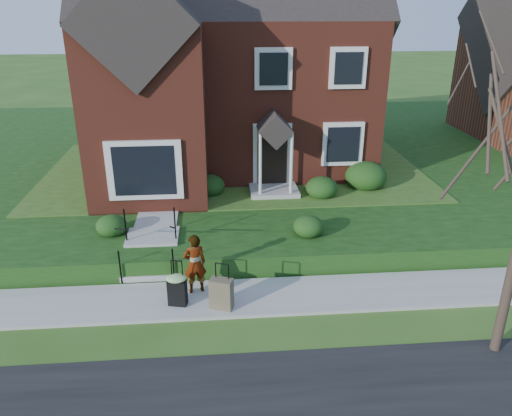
{
  "coord_description": "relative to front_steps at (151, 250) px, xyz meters",
  "views": [
    {
      "loc": [
        -0.72,
        -10.15,
        6.63
      ],
      "look_at": [
        0.31,
        2.0,
        1.51
      ],
      "focal_mm": 35.0,
      "sensor_mm": 36.0,
      "label": 1
    }
  ],
  "objects": [
    {
      "name": "suitcase_black",
      "position": [
        0.81,
        -2.06,
        0.04
      ],
      "size": [
        0.54,
        0.47,
        1.12
      ],
      "rotation": [
        0.0,
        0.0,
        -0.23
      ],
      "color": "black",
      "rests_on": "sidewalk"
    },
    {
      "name": "suitcase_olive",
      "position": [
        1.82,
        -2.27,
        -0.02
      ],
      "size": [
        0.58,
        0.45,
        1.11
      ],
      "rotation": [
        0.0,
        0.0,
        -0.36
      ],
      "color": "brown",
      "rests_on": "sidewalk"
    },
    {
      "name": "main_house",
      "position": [
        2.29,
        7.76,
        4.79
      ],
      "size": [
        10.4,
        10.2,
        9.4
      ],
      "color": "maroon",
      "rests_on": "terrace"
    },
    {
      "name": "woman",
      "position": [
        1.21,
        -1.51,
        0.36
      ],
      "size": [
        0.62,
        0.49,
        1.5
      ],
      "primitive_type": "imported",
      "rotation": [
        0.0,
        0.0,
        3.4
      ],
      "color": "#999999",
      "rests_on": "sidewalk"
    },
    {
      "name": "foundation_shrubs",
      "position": [
        2.8,
        3.24,
        0.56
      ],
      "size": [
        10.02,
        4.73,
        1.01
      ],
      "color": "black",
      "rests_on": "terrace"
    },
    {
      "name": "walkway",
      "position": [
        0.0,
        3.16,
        0.16
      ],
      "size": [
        1.2,
        6.0,
        0.06
      ],
      "primitive_type": "cube",
      "color": "#9E9B93",
      "rests_on": "terrace"
    },
    {
      "name": "terrace",
      "position": [
        6.5,
        9.06,
        -0.17
      ],
      "size": [
        44.0,
        20.0,
        0.6
      ],
      "primitive_type": "cube",
      "color": "#14390F",
      "rests_on": "ground"
    },
    {
      "name": "sidewalk",
      "position": [
        2.5,
        -1.84,
        -0.43
      ],
      "size": [
        60.0,
        1.6,
        0.08
      ],
      "primitive_type": "cube",
      "color": "#9E9B93",
      "rests_on": "ground"
    },
    {
      "name": "front_steps",
      "position": [
        0.0,
        0.0,
        0.0
      ],
      "size": [
        1.4,
        2.02,
        1.5
      ],
      "color": "#9E9B93",
      "rests_on": "ground"
    },
    {
      "name": "ground",
      "position": [
        2.5,
        -1.84,
        -0.47
      ],
      "size": [
        120.0,
        120.0,
        0.0
      ],
      "primitive_type": "plane",
      "color": "#2D5119",
      "rests_on": "ground"
    }
  ]
}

